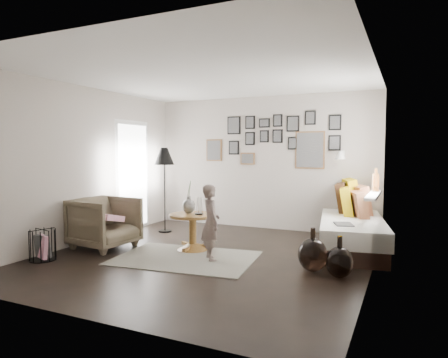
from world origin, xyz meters
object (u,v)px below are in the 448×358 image
at_px(daybed, 353,228).
at_px(armchair, 105,223).
at_px(floor_lamp, 164,159).
at_px(demijohn_large, 313,255).
at_px(vase, 189,203).
at_px(magazine_basket, 43,245).
at_px(demijohn_small, 339,262).
at_px(pedestal_table, 193,233).
at_px(child, 211,222).

bearing_deg(daybed, armchair, -165.64).
relative_size(floor_lamp, demijohn_large, 2.84).
bearing_deg(vase, magazine_basket, -137.81).
bearing_deg(daybed, demijohn_small, -98.40).
bearing_deg(floor_lamp, pedestal_table, -40.75).
xyz_separation_m(vase, daybed, (2.32, 1.12, -0.39)).
height_order(daybed, child, child).
xyz_separation_m(armchair, demijohn_large, (3.26, 0.14, -0.18)).
bearing_deg(demijohn_large, demijohn_small, -18.92).
height_order(pedestal_table, magazine_basket, pedestal_table).
relative_size(vase, daybed, 0.22).
xyz_separation_m(daybed, demijohn_small, (0.04, -1.58, -0.14)).
height_order(vase, daybed, vase).
bearing_deg(magazine_basket, vase, 42.19).
bearing_deg(demijohn_large, armchair, -177.60).
height_order(pedestal_table, floor_lamp, floor_lamp).
bearing_deg(floor_lamp, demijohn_large, -23.25).
bearing_deg(demijohn_small, child, 178.26).
bearing_deg(armchair, pedestal_table, -65.40).
bearing_deg(vase, armchair, -159.07).
distance_m(armchair, floor_lamp, 1.77).
distance_m(armchair, child, 1.85).
relative_size(vase, child, 0.48).
relative_size(armchair, magazine_basket, 2.04).
relative_size(armchair, demijohn_small, 1.72).
height_order(vase, child, vase).
distance_m(floor_lamp, child, 2.34).
xyz_separation_m(pedestal_table, magazine_basket, (-1.63, -1.39, -0.05)).
bearing_deg(floor_lamp, vase, -42.19).
xyz_separation_m(daybed, demijohn_large, (-0.31, -1.46, -0.11)).
distance_m(daybed, child, 2.32).
bearing_deg(demijohn_small, demijohn_large, 161.08).
bearing_deg(armchair, daybed, -60.36).
relative_size(pedestal_table, armchair, 0.81).
bearing_deg(armchair, vase, -63.48).
height_order(armchair, child, child).
relative_size(demijohn_small, child, 0.48).
bearing_deg(demijohn_large, floor_lamp, 156.75).
bearing_deg(child, pedestal_table, 12.41).
bearing_deg(pedestal_table, demijohn_large, -9.48).
bearing_deg(magazine_basket, daybed, 33.08).
bearing_deg(pedestal_table, child, -37.34).
relative_size(daybed, armchair, 2.59).
bearing_deg(floor_lamp, demijohn_small, -22.82).
bearing_deg(demijohn_large, pedestal_table, 170.52).
bearing_deg(demijohn_small, pedestal_table, 169.02).
xyz_separation_m(floor_lamp, demijohn_large, (3.10, -1.33, -1.16)).
relative_size(armchair, child, 0.82).
bearing_deg(armchair, magazine_basket, 167.61).
bearing_deg(floor_lamp, magazine_basket, -100.88).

